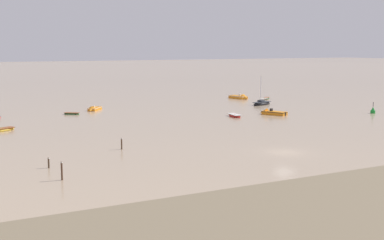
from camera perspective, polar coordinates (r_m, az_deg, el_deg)
name	(u,v)px	position (r m, az deg, el deg)	size (l,w,h in m)	color
ground_plane	(285,152)	(62.64, 10.29, -3.57)	(800.00, 800.00, 0.00)	tan
mudflat_shore	(372,206)	(43.50, 19.36, -8.99)	(297.80, 18.30, 0.23)	#7A6B51
sailboat_moored_0	(262,104)	(112.74, 7.77, 1.83)	(6.16, 3.97, 6.63)	black
rowboat_moored_1	(72,114)	(98.58, -13.24, 0.69)	(3.03, 2.67, 0.48)	#23602D
rowboat_moored_3	(267,98)	(125.92, 8.31, 2.41)	(2.91, 2.85, 0.48)	#23602D
motorboat_moored_0	(93,109)	(103.60, -10.91, 1.16)	(4.00, 4.35, 1.51)	orange
rowboat_moored_4	(2,130)	(82.13, -20.43, -1.05)	(4.35, 2.95, 0.65)	gold
rowboat_moored_5	(235,116)	(93.13, 4.77, 0.48)	(1.88, 4.18, 0.64)	red
motorboat_moored_1	(271,113)	(96.90, 8.75, 0.76)	(3.93, 5.51, 1.80)	orange
motorboat_moored_2	(240,98)	(125.23, 5.42, 2.49)	(3.04, 5.89, 1.93)	orange
channel_buoy	(373,111)	(103.48, 19.49, 0.97)	(0.90, 0.90, 2.30)	#198C2D
mooring_post_near	(122,144)	(63.94, -7.84, -2.66)	(0.22, 0.22, 1.56)	#483323
mooring_post_left	(49,163)	(55.81, -15.67, -4.62)	(0.22, 0.22, 1.23)	#463323
mooring_post_right	(62,171)	(50.42, -14.29, -5.57)	(0.22, 0.22, 1.99)	#4C3323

